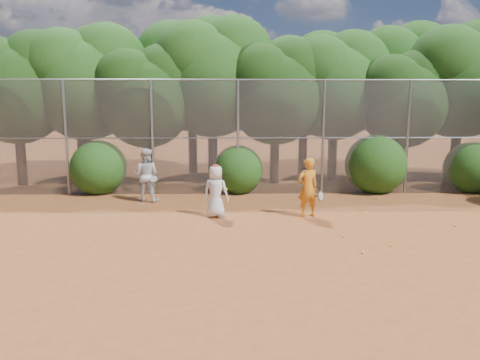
{
  "coord_description": "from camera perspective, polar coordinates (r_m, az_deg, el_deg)",
  "views": [
    {
      "loc": [
        -1.26,
        -10.4,
        3.31
      ],
      "look_at": [
        -1.0,
        2.5,
        1.1
      ],
      "focal_mm": 35.0,
      "sensor_mm": 36.0,
      "label": 1
    }
  ],
  "objects": [
    {
      "name": "ball_3",
      "position": [
        13.7,
        24.77,
        -5.04
      ],
      "size": [
        0.07,
        0.07,
        0.07
      ],
      "primitive_type": "sphere",
      "color": "#C5ED2B",
      "rests_on": "ground"
    },
    {
      "name": "tree_3",
      "position": [
        19.29,
        -3.24,
        12.94
      ],
      "size": [
        4.89,
        4.26,
        6.7
      ],
      "color": "black",
      "rests_on": "ground"
    },
    {
      "name": "player_white",
      "position": [
        15.69,
        -11.4,
        0.61
      ],
      "size": [
        0.95,
        0.83,
        1.75
      ],
      "rotation": [
        0.0,
        0.0,
        2.98
      ],
      "color": "silver",
      "rests_on": "ground"
    },
    {
      "name": "ball_4",
      "position": [
        10.66,
        14.71,
        -8.52
      ],
      "size": [
        0.07,
        0.07,
        0.07
      ],
      "primitive_type": "sphere",
      "color": "#C5ED2B",
      "rests_on": "ground"
    },
    {
      "name": "tree_9",
      "position": [
        22.3,
        -18.99,
        11.85
      ],
      "size": [
        4.83,
        4.2,
        6.62
      ],
      "color": "black",
      "rests_on": "ground"
    },
    {
      "name": "bush_2",
      "position": [
        17.65,
        16.21,
        2.14
      ],
      "size": [
        2.2,
        2.2,
        2.2
      ],
      "primitive_type": "sphere",
      "color": "#194210",
      "rests_on": "ground"
    },
    {
      "name": "tree_10",
      "position": [
        21.55,
        -5.75,
        13.18
      ],
      "size": [
        5.15,
        4.48,
        7.06
      ],
      "color": "black",
      "rests_on": "ground"
    },
    {
      "name": "tree_11",
      "position": [
        21.32,
        7.98,
        11.93
      ],
      "size": [
        4.64,
        4.03,
        6.35
      ],
      "color": "black",
      "rests_on": "ground"
    },
    {
      "name": "tree_1",
      "position": [
        19.8,
        -18.21,
        11.72
      ],
      "size": [
        4.64,
        4.03,
        6.35
      ],
      "color": "black",
      "rests_on": "ground"
    },
    {
      "name": "player_teen",
      "position": [
        13.31,
        -2.96,
        -1.35
      ],
      "size": [
        0.85,
        0.7,
        1.53
      ],
      "rotation": [
        0.0,
        0.0,
        2.8
      ],
      "color": "silver",
      "rests_on": "ground"
    },
    {
      "name": "player_yellow",
      "position": [
        13.46,
        8.26,
        -0.91
      ],
      "size": [
        0.84,
        0.62,
        1.71
      ],
      "rotation": [
        0.0,
        0.0,
        3.46
      ],
      "color": "orange",
      "rests_on": "ground"
    },
    {
      "name": "tree_4",
      "position": [
        18.73,
        4.49,
        11.06
      ],
      "size": [
        4.19,
        3.64,
        5.73
      ],
      "color": "black",
      "rests_on": "ground"
    },
    {
      "name": "tree_0",
      "position": [
        20.19,
        -25.53,
        10.56
      ],
      "size": [
        4.38,
        3.81,
        6.0
      ],
      "color": "black",
      "rests_on": "ground"
    },
    {
      "name": "tree_6",
      "position": [
        19.65,
        19.41,
        9.64
      ],
      "size": [
        3.86,
        3.36,
        5.29
      ],
      "color": "black",
      "rests_on": "ground"
    },
    {
      "name": "tree_2",
      "position": [
        18.52,
        -11.25,
        10.39
      ],
      "size": [
        3.99,
        3.47,
        5.47
      ],
      "color": "black",
      "rests_on": "ground"
    },
    {
      "name": "ball_2",
      "position": [
        11.33,
        17.94,
        -7.59
      ],
      "size": [
        0.07,
        0.07,
        0.07
      ],
      "primitive_type": "sphere",
      "color": "#C5ED2B",
      "rests_on": "ground"
    },
    {
      "name": "tree_5",
      "position": [
        19.93,
        11.61,
        11.65
      ],
      "size": [
        4.51,
        3.92,
        6.17
      ],
      "color": "black",
      "rests_on": "ground"
    },
    {
      "name": "ball_1",
      "position": [
        14.24,
        15.09,
        -3.93
      ],
      "size": [
        0.07,
        0.07,
        0.07
      ],
      "primitive_type": "sphere",
      "color": "#C5ED2B",
      "rests_on": "ground"
    },
    {
      "name": "bush_0",
      "position": [
        17.52,
        -16.85,
        1.72
      ],
      "size": [
        2.0,
        2.0,
        2.0
      ],
      "primitive_type": "sphere",
      "color": "#194210",
      "rests_on": "ground"
    },
    {
      "name": "ball_0",
      "position": [
        11.77,
        12.49,
        -6.68
      ],
      "size": [
        0.07,
        0.07,
        0.07
      ],
      "primitive_type": "sphere",
      "color": "#C5ED2B",
      "rests_on": "ground"
    },
    {
      "name": "ball_5",
      "position": [
        16.35,
        16.41,
        -2.24
      ],
      "size": [
        0.07,
        0.07,
        0.07
      ],
      "primitive_type": "sphere",
      "color": "#C5ED2B",
      "rests_on": "ground"
    },
    {
      "name": "ground",
      "position": [
        10.99,
        5.53,
        -7.86
      ],
      "size": [
        80.0,
        80.0,
        0.0
      ],
      "primitive_type": "plane",
      "color": "brown",
      "rests_on": "ground"
    },
    {
      "name": "tree_7",
      "position": [
        21.22,
        25.44,
        11.42
      ],
      "size": [
        4.77,
        4.14,
        6.53
      ],
      "color": "black",
      "rests_on": "ground"
    },
    {
      "name": "bush_3",
      "position": [
        19.01,
        26.32,
        1.58
      ],
      "size": [
        1.9,
        1.9,
        1.9
      ],
      "primitive_type": "sphere",
      "color": "#194210",
      "rests_on": "ground"
    },
    {
      "name": "tree_12",
      "position": [
        23.05,
        19.15,
        12.19
      ],
      "size": [
        5.02,
        4.37,
        6.88
      ],
      "color": "black",
      "rests_on": "ground"
    },
    {
      "name": "fence_back",
      "position": [
        16.49,
        2.83,
        5.34
      ],
      "size": [
        20.05,
        0.09,
        4.03
      ],
      "color": "gray",
      "rests_on": "ground"
    },
    {
      "name": "bush_1",
      "position": [
        16.88,
        -0.26,
        1.51
      ],
      "size": [
        1.8,
        1.8,
        1.8
      ],
      "primitive_type": "sphere",
      "color": "#194210",
      "rests_on": "ground"
    }
  ]
}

